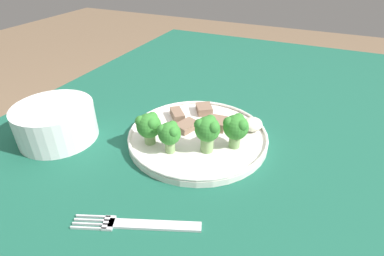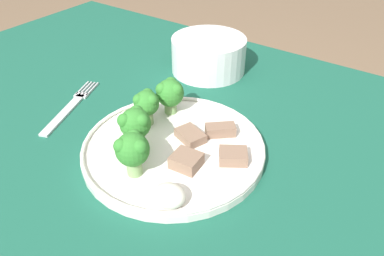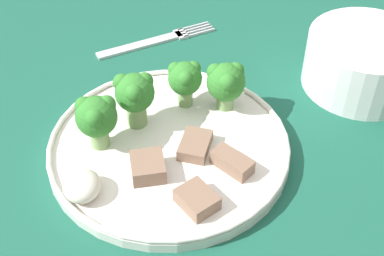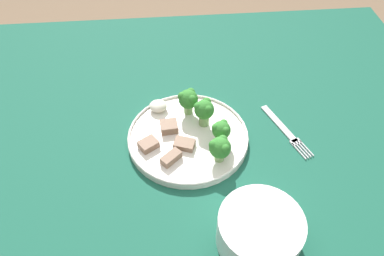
% 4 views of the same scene
% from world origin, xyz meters
% --- Properties ---
extents(table, '(1.38, 0.96, 0.73)m').
position_xyz_m(table, '(0.00, 0.00, 0.64)').
color(table, '#195642').
rests_on(table, ground_plane).
extents(dinner_plate, '(0.27, 0.27, 0.02)m').
position_xyz_m(dinner_plate, '(-0.04, 0.05, 0.74)').
color(dinner_plate, white).
rests_on(dinner_plate, table).
extents(fork, '(0.08, 0.17, 0.00)m').
position_xyz_m(fork, '(-0.26, 0.04, 0.73)').
color(fork, silver).
rests_on(fork, table).
extents(cream_bowl, '(0.15, 0.15, 0.07)m').
position_xyz_m(cream_bowl, '(-0.14, 0.30, 0.77)').
color(cream_bowl, white).
rests_on(cream_bowl, table).
extents(broccoli_floret_near_rim_left, '(0.05, 0.04, 0.07)m').
position_xyz_m(broccoli_floret_near_rim_left, '(-0.08, 0.01, 0.79)').
color(broccoli_floret_near_rim_left, '#7FA866').
rests_on(broccoli_floret_near_rim_left, dinner_plate).
extents(broccoli_floret_center_left, '(0.04, 0.04, 0.06)m').
position_xyz_m(broccoli_floret_center_left, '(-0.11, 0.07, 0.78)').
color(broccoli_floret_center_left, '#7FA866').
rests_on(broccoli_floret_center_left, dinner_plate).
extents(broccoli_floret_back_left, '(0.05, 0.05, 0.06)m').
position_xyz_m(broccoli_floret_back_left, '(-0.05, -0.03, 0.79)').
color(broccoli_floret_back_left, '#7FA866').
rests_on(broccoli_floret_back_left, dinner_plate).
extents(broccoli_floret_front_left, '(0.05, 0.05, 0.06)m').
position_xyz_m(broccoli_floret_front_left, '(-0.10, 0.12, 0.78)').
color(broccoli_floret_front_left, '#7FA866').
rests_on(broccoli_floret_front_left, dinner_plate).
extents(meat_slice_front_slice, '(0.04, 0.04, 0.02)m').
position_xyz_m(meat_slice_front_slice, '(-0.00, 0.02, 0.75)').
color(meat_slice_front_slice, '#846651').
rests_on(meat_slice_front_slice, dinner_plate).
extents(meat_slice_middle_slice, '(0.05, 0.05, 0.02)m').
position_xyz_m(meat_slice_middle_slice, '(0.05, 0.07, 0.75)').
color(meat_slice_middle_slice, '#846651').
rests_on(meat_slice_middle_slice, dinner_plate).
extents(meat_slice_rear_slice, '(0.05, 0.04, 0.01)m').
position_xyz_m(meat_slice_rear_slice, '(-0.03, 0.08, 0.75)').
color(meat_slice_rear_slice, '#846651').
rests_on(meat_slice_rear_slice, dinner_plate).
extents(meat_slice_edge_slice, '(0.05, 0.05, 0.02)m').
position_xyz_m(meat_slice_edge_slice, '(-0.00, 0.11, 0.75)').
color(meat_slice_edge_slice, '#846651').
rests_on(meat_slice_edge_slice, dinner_plate).
extents(sauce_dollop, '(0.04, 0.04, 0.02)m').
position_xyz_m(sauce_dollop, '(0.02, -0.04, 0.76)').
color(sauce_dollop, silver).
rests_on(sauce_dollop, dinner_plate).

